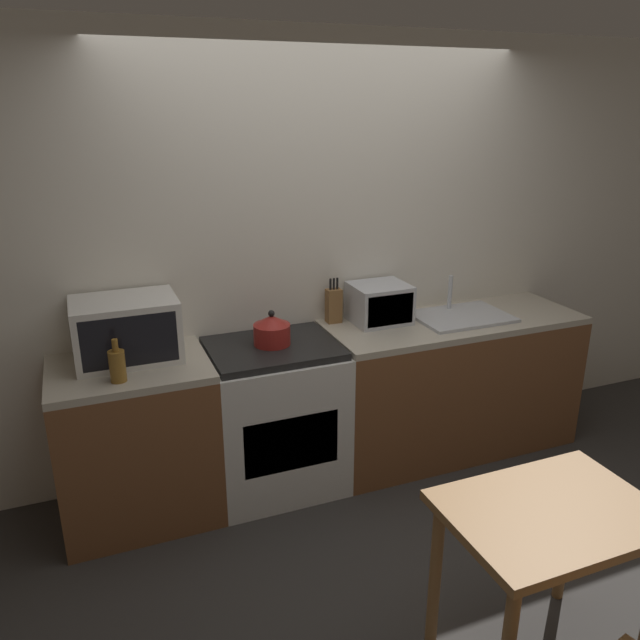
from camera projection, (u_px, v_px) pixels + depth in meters
name	position (u px, v px, depth m)	size (l,w,h in m)	color
ground_plane	(405.00, 554.00, 3.21)	(16.00, 16.00, 0.00)	#33302D
wall_back	(319.00, 256.00, 3.82)	(10.00, 0.06, 2.60)	silver
counter_left_run	(137.00, 442.00, 3.39)	(0.82, 0.62, 0.90)	brown
counter_right_run	(450.00, 384.00, 4.08)	(1.66, 0.62, 0.90)	brown
stove_range	(275.00, 417.00, 3.66)	(0.75, 0.62, 0.90)	silver
kettle	(272.00, 330.00, 3.50)	(0.21, 0.21, 0.20)	maroon
microwave	(126.00, 330.00, 3.27)	(0.53, 0.38, 0.33)	silver
bottle	(117.00, 365.00, 3.03)	(0.08, 0.08, 0.22)	olive
knife_block	(334.00, 305.00, 3.84)	(0.09, 0.07, 0.28)	brown
toaster_oven	(380.00, 303.00, 3.85)	(0.34, 0.30, 0.24)	silver
sink_basin	(461.00, 316.00, 3.95)	(0.59, 0.42, 0.24)	silver
dining_table	(548.00, 535.00, 2.41)	(0.81, 0.58, 0.74)	brown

